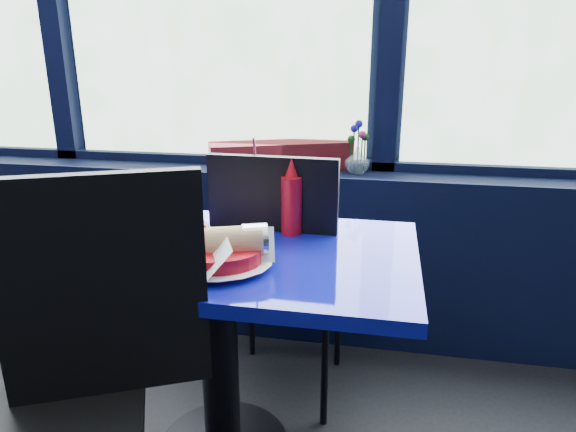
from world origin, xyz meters
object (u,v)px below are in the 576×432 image
(food_basket, at_px, (212,252))
(soda_cup, at_px, (254,203))
(planter_box, at_px, (281,156))
(ketchup_bottle, at_px, (292,201))
(flower_vase, at_px, (357,157))
(near_table, at_px, (217,302))
(chair_near_back, at_px, (280,265))
(chair_near_front, at_px, (59,391))

(food_basket, bearing_deg, soda_cup, 91.68)
(planter_box, distance_m, ketchup_bottle, 0.72)
(ketchup_bottle, bearing_deg, food_basket, -118.49)
(food_basket, bearing_deg, flower_vase, 76.82)
(near_table, relative_size, flower_vase, 5.23)
(chair_near_back, xyz_separation_m, food_basket, (-0.09, -0.45, 0.22))
(chair_near_front, height_order, ketchup_bottle, chair_near_front)
(chair_near_back, relative_size, ketchup_bottle, 4.05)
(chair_near_front, bearing_deg, near_table, 47.42)
(near_table, distance_m, flower_vase, 0.98)
(chair_near_back, height_order, flower_vase, flower_vase)
(ketchup_bottle, bearing_deg, soda_cup, 153.41)
(soda_cup, bearing_deg, food_basket, -93.33)
(near_table, distance_m, soda_cup, 0.35)
(chair_near_front, height_order, chair_near_back, chair_near_front)
(planter_box, distance_m, soda_cup, 0.62)
(soda_cup, bearing_deg, chair_near_front, -106.75)
(soda_cup, bearing_deg, ketchup_bottle, -26.59)
(flower_vase, distance_m, food_basket, 1.05)
(planter_box, xyz_separation_m, food_basket, (0.01, -1.00, -0.07))
(food_basket, height_order, ketchup_bottle, ketchup_bottle)
(flower_vase, height_order, ketchup_bottle, flower_vase)
(planter_box, bearing_deg, ketchup_bottle, -98.51)
(chair_near_front, relative_size, flower_vase, 4.64)
(near_table, xyz_separation_m, chair_near_back, (0.13, 0.31, 0.00))
(chair_near_front, height_order, food_basket, chair_near_front)
(flower_vase, bearing_deg, planter_box, -179.96)
(chair_near_front, height_order, soda_cup, chair_near_front)
(food_basket, bearing_deg, near_table, 111.36)
(planter_box, bearing_deg, chair_near_front, -121.00)
(food_basket, distance_m, ketchup_bottle, 0.35)
(flower_vase, distance_m, soda_cup, 0.69)
(chair_near_back, relative_size, flower_vase, 4.33)
(chair_near_back, bearing_deg, soda_cup, 48.51)
(chair_near_back, relative_size, soda_cup, 3.31)
(flower_vase, height_order, soda_cup, soda_cup)
(ketchup_bottle, height_order, soda_cup, soda_cup)
(flower_vase, xyz_separation_m, ketchup_bottle, (-0.16, -0.69, -0.01))
(planter_box, xyz_separation_m, soda_cup, (0.04, -0.62, -0.04))
(near_table, height_order, chair_near_back, chair_near_back)
(chair_near_back, xyz_separation_m, soda_cup, (-0.07, -0.08, 0.25))
(near_table, distance_m, planter_box, 0.91)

